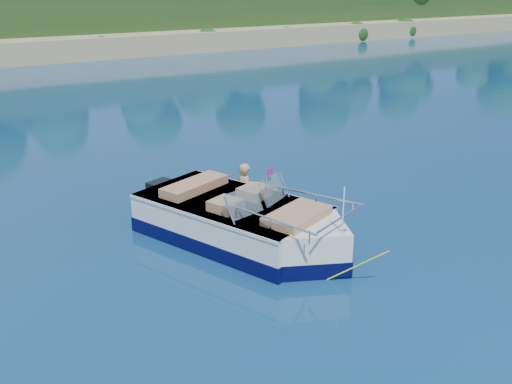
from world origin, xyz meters
The scene contains 4 objects.
ground centered at (0.00, 0.00, 0.00)m, with size 160.00×160.00×0.00m, color #092143.
motorboat centered at (-0.38, 3.79, 0.39)m, with size 3.38×5.71×1.99m.
tow_tube centered at (1.06, 5.95, 0.10)m, with size 1.72×1.72×0.37m.
boy centered at (0.92, 6.03, 0.00)m, with size 0.56×0.37×1.55m, color tan.
Camera 1 is at (-6.13, -5.57, 5.25)m, focal length 40.00 mm.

